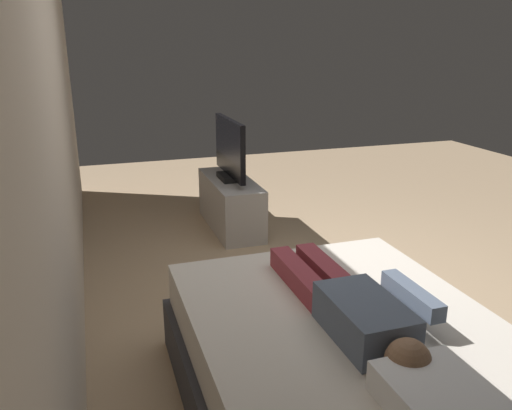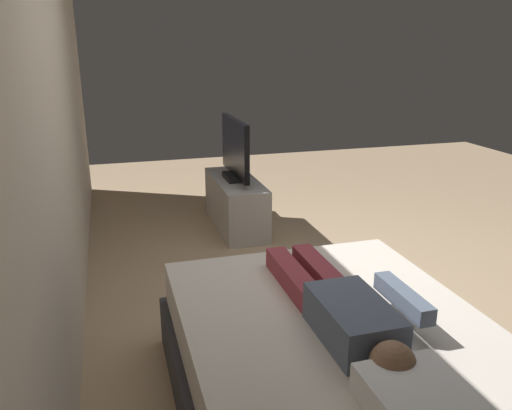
{
  "view_description": "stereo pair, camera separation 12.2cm",
  "coord_description": "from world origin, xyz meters",
  "px_view_note": "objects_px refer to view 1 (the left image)",
  "views": [
    {
      "loc": [
        -2.93,
        1.49,
        1.79
      ],
      "look_at": [
        0.33,
        0.42,
        0.69
      ],
      "focal_mm": 35.97,
      "sensor_mm": 36.0,
      "label": 1
    },
    {
      "loc": [
        -2.96,
        1.37,
        1.79
      ],
      "look_at": [
        0.33,
        0.42,
        0.69
      ],
      "focal_mm": 35.97,
      "sensor_mm": 36.0,
      "label": 2
    }
  ],
  "objects_px": {
    "bed": "(349,376)",
    "tv": "(230,151)",
    "pillow": "(446,406)",
    "person": "(353,306)",
    "remote": "(408,293)",
    "tv_stand": "(231,204)"
  },
  "relations": [
    {
      "from": "bed",
      "to": "tv",
      "type": "bearing_deg",
      "value": -4.09
    },
    {
      "from": "pillow",
      "to": "person",
      "type": "height_order",
      "value": "person"
    },
    {
      "from": "remote",
      "to": "tv",
      "type": "distance_m",
      "value": 2.68
    },
    {
      "from": "bed",
      "to": "tv_stand",
      "type": "bearing_deg",
      "value": -4.09
    },
    {
      "from": "pillow",
      "to": "tv_stand",
      "type": "relative_size",
      "value": 0.44
    },
    {
      "from": "pillow",
      "to": "tv_stand",
      "type": "bearing_deg",
      "value": -3.33
    },
    {
      "from": "tv_stand",
      "to": "remote",
      "type": "bearing_deg",
      "value": -175.4
    },
    {
      "from": "bed",
      "to": "remote",
      "type": "distance_m",
      "value": 0.54
    },
    {
      "from": "bed",
      "to": "pillow",
      "type": "distance_m",
      "value": 0.74
    },
    {
      "from": "tv_stand",
      "to": "person",
      "type": "bearing_deg",
      "value": 176.12
    },
    {
      "from": "tv_stand",
      "to": "pillow",
      "type": "bearing_deg",
      "value": 176.67
    },
    {
      "from": "remote",
      "to": "tv",
      "type": "relative_size",
      "value": 0.17
    },
    {
      "from": "person",
      "to": "bed",
      "type": "bearing_deg",
      "value": 156.08
    },
    {
      "from": "bed",
      "to": "pillow",
      "type": "relative_size",
      "value": 4.06
    },
    {
      "from": "tv_stand",
      "to": "bed",
      "type": "bearing_deg",
      "value": 175.91
    },
    {
      "from": "person",
      "to": "tv",
      "type": "bearing_deg",
      "value": -3.88
    },
    {
      "from": "tv_stand",
      "to": "tv",
      "type": "bearing_deg",
      "value": 0.0
    },
    {
      "from": "bed",
      "to": "tv",
      "type": "xyz_separation_m",
      "value": [
        2.84,
        -0.2,
        0.52
      ]
    },
    {
      "from": "remote",
      "to": "tv_stand",
      "type": "height_order",
      "value": "remote"
    },
    {
      "from": "pillow",
      "to": "person",
      "type": "bearing_deg",
      "value": -1.07
    },
    {
      "from": "remote",
      "to": "tv_stand",
      "type": "bearing_deg",
      "value": 4.6
    },
    {
      "from": "bed",
      "to": "remote",
      "type": "bearing_deg",
      "value": -66.68
    }
  ]
}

